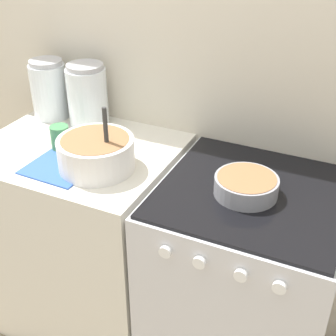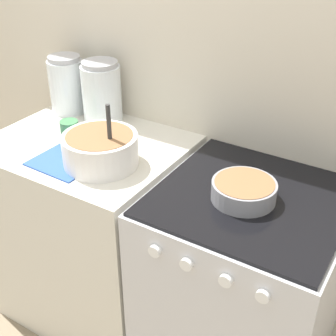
{
  "view_description": "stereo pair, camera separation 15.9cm",
  "coord_description": "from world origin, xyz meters",
  "px_view_note": "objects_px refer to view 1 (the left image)",
  "views": [
    {
      "loc": [
        0.63,
        -0.99,
        1.75
      ],
      "look_at": [
        0.05,
        0.25,
        0.94
      ],
      "focal_mm": 50.0,
      "sensor_mm": 36.0,
      "label": 1
    },
    {
      "loc": [
        0.77,
        -0.91,
        1.75
      ],
      "look_at": [
        0.05,
        0.25,
        0.94
      ],
      "focal_mm": 50.0,
      "sensor_mm": 36.0,
      "label": 2
    }
  ],
  "objects_px": {
    "stove": "(243,287)",
    "baking_pan": "(246,185)",
    "tin_can": "(60,138)",
    "storage_jar_left": "(50,93)",
    "storage_jar_middle": "(88,99)",
    "mixing_bowl": "(96,152)"
  },
  "relations": [
    {
      "from": "stove",
      "to": "baking_pan",
      "type": "relative_size",
      "value": 4.22
    },
    {
      "from": "tin_can",
      "to": "stove",
      "type": "bearing_deg",
      "value": 2.47
    },
    {
      "from": "baking_pan",
      "to": "storage_jar_left",
      "type": "distance_m",
      "value": 0.99
    },
    {
      "from": "storage_jar_left",
      "to": "tin_can",
      "type": "bearing_deg",
      "value": -47.01
    },
    {
      "from": "baking_pan",
      "to": "tin_can",
      "type": "bearing_deg",
      "value": -179.91
    },
    {
      "from": "baking_pan",
      "to": "storage_jar_middle",
      "type": "xyz_separation_m",
      "value": [
        -0.76,
        0.24,
        0.08
      ]
    },
    {
      "from": "storage_jar_middle",
      "to": "tin_can",
      "type": "relative_size",
      "value": 2.7
    },
    {
      "from": "mixing_bowl",
      "to": "tin_can",
      "type": "relative_size",
      "value": 2.8
    },
    {
      "from": "storage_jar_middle",
      "to": "tin_can",
      "type": "xyz_separation_m",
      "value": [
        0.03,
        -0.24,
        -0.06
      ]
    },
    {
      "from": "mixing_bowl",
      "to": "storage_jar_left",
      "type": "distance_m",
      "value": 0.52
    },
    {
      "from": "storage_jar_left",
      "to": "stove",
      "type": "bearing_deg",
      "value": -11.93
    },
    {
      "from": "stove",
      "to": "mixing_bowl",
      "type": "distance_m",
      "value": 0.76
    },
    {
      "from": "tin_can",
      "to": "storage_jar_left",
      "type": "bearing_deg",
      "value": 132.99
    },
    {
      "from": "storage_jar_left",
      "to": "tin_can",
      "type": "distance_m",
      "value": 0.33
    },
    {
      "from": "stove",
      "to": "baking_pan",
      "type": "distance_m",
      "value": 0.48
    },
    {
      "from": "mixing_bowl",
      "to": "baking_pan",
      "type": "height_order",
      "value": "mixing_bowl"
    },
    {
      "from": "baking_pan",
      "to": "tin_can",
      "type": "distance_m",
      "value": 0.74
    },
    {
      "from": "stove",
      "to": "tin_can",
      "type": "distance_m",
      "value": 0.9
    },
    {
      "from": "storage_jar_middle",
      "to": "mixing_bowl",
      "type": "bearing_deg",
      "value": -52.7
    },
    {
      "from": "baking_pan",
      "to": "storage_jar_middle",
      "type": "height_order",
      "value": "storage_jar_middle"
    },
    {
      "from": "mixing_bowl",
      "to": "storage_jar_middle",
      "type": "bearing_deg",
      "value": 127.3
    },
    {
      "from": "storage_jar_left",
      "to": "tin_can",
      "type": "relative_size",
      "value": 2.6
    }
  ]
}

